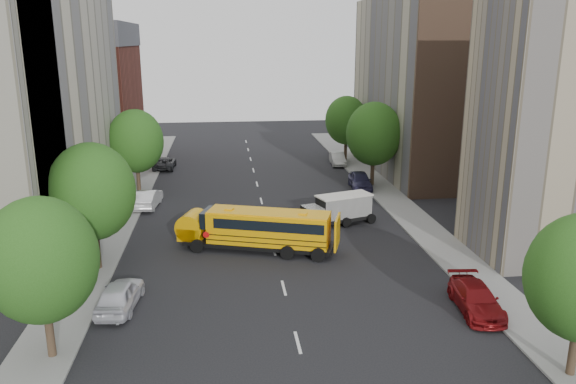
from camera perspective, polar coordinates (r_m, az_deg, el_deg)
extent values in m
plane|color=black|center=(39.75, -1.70, -4.89)|extent=(120.00, 120.00, 0.00)
cube|color=slate|center=(45.11, -17.02, -3.02)|extent=(3.00, 80.00, 0.12)
cube|color=slate|center=(46.70, 11.95, -2.06)|extent=(3.00, 80.00, 0.12)
cube|color=silver|center=(49.24, -2.73, -0.91)|extent=(0.15, 64.00, 0.01)
cube|color=#BEB499|center=(45.82, -25.89, 9.13)|extent=(10.00, 26.00, 20.00)
cube|color=maroon|center=(67.24, -19.60, 8.23)|extent=(10.00, 15.00, 13.00)
cube|color=#9D8D6D|center=(39.30, 26.16, 6.12)|extent=(10.00, 7.00, 17.00)
cube|color=tan|center=(61.17, 13.82, 10.41)|extent=(10.00, 22.00, 18.00)
cube|color=brown|center=(51.04, 18.10, 9.24)|extent=(10.10, 0.30, 18.00)
cylinder|color=gold|center=(72.38, 19.77, 17.40)|extent=(1.00, 1.00, 35.00)
cylinder|color=#38281C|center=(27.40, -23.07, -12.80)|extent=(0.36, 0.36, 2.70)
ellipsoid|color=#1F4A13|center=(26.08, -23.82, -6.35)|extent=(4.80, 4.80, 5.52)
cylinder|color=#38281C|center=(36.23, -18.82, -5.35)|extent=(0.36, 0.36, 2.88)
ellipsoid|color=#1F4A13|center=(35.20, -19.30, 0.03)|extent=(5.12, 5.12, 5.89)
cylinder|color=#38281C|center=(53.22, -14.96, 1.37)|extent=(0.36, 0.36, 2.81)
ellipsoid|color=#1F4A13|center=(52.54, -15.21, 5.01)|extent=(4.99, 4.99, 5.74)
cylinder|color=#38281C|center=(26.88, 27.01, -13.97)|extent=(0.36, 0.36, 2.59)
cylinder|color=#38281C|center=(54.51, 8.57, 2.12)|extent=(0.36, 0.36, 2.95)
ellipsoid|color=#1F4A13|center=(53.82, 8.72, 5.87)|extent=(5.25, 5.25, 6.04)
cylinder|color=#38281C|center=(65.93, 5.86, 4.38)|extent=(0.36, 0.36, 2.74)
ellipsoid|color=#1F4A13|center=(65.39, 5.94, 7.26)|extent=(4.86, 4.86, 5.59)
cube|color=black|center=(37.76, -2.99, -5.22)|extent=(10.18, 5.26, 0.27)
cube|color=#E69D04|center=(37.22, -2.08, -3.62)|extent=(8.31, 4.61, 2.05)
cube|color=#E69D04|center=(38.75, -8.89, -4.01)|extent=(2.16, 2.44, 0.89)
cube|color=black|center=(38.11, -7.63, -2.60)|extent=(1.06, 2.08, 1.07)
cube|color=#E69D04|center=(36.90, -2.10, -2.09)|extent=(8.25, 4.44, 0.12)
cube|color=black|center=(37.04, -1.82, -2.99)|extent=(7.65, 4.44, 0.67)
cube|color=black|center=(37.46, -2.07, -4.65)|extent=(8.32, 4.66, 0.05)
cube|color=black|center=(37.34, -2.08, -4.14)|extent=(8.32, 4.66, 0.05)
cube|color=#E69D04|center=(36.54, 4.13, -4.02)|extent=(0.82, 2.16, 2.05)
cube|color=#E69D04|center=(37.49, -5.67, -1.74)|extent=(0.67, 0.67, 0.09)
cube|color=#E69D04|center=(36.47, 1.03, -2.15)|extent=(0.67, 0.67, 0.09)
cylinder|color=#E69D04|center=(38.61, -8.92, -3.38)|extent=(2.41, 2.53, 1.87)
cylinder|color=red|center=(37.17, -7.74, -4.29)|extent=(0.43, 0.17, 0.45)
cylinder|color=black|center=(37.76, -8.54, -5.45)|extent=(0.93, 0.53, 0.89)
cylinder|color=black|center=(39.72, -7.46, -4.35)|extent=(0.93, 0.53, 0.89)
cylinder|color=black|center=(36.34, -0.41, -6.11)|extent=(0.93, 0.53, 0.89)
cylinder|color=black|center=(38.38, 0.27, -4.93)|extent=(0.93, 0.53, 0.89)
cylinder|color=black|center=(36.04, 2.38, -6.31)|extent=(0.93, 0.53, 0.89)
cylinder|color=black|center=(38.10, 2.91, -5.10)|extent=(0.93, 0.53, 0.89)
cube|color=black|center=(43.17, 5.08, -2.68)|extent=(5.57, 3.33, 0.26)
cube|color=white|center=(43.11, 5.62, -1.43)|extent=(4.37, 2.86, 1.59)
cube|color=white|center=(42.07, 2.81, -2.17)|extent=(1.70, 1.98, 1.06)
cube|color=silver|center=(42.88, 5.65, -0.36)|extent=(4.57, 3.00, 0.11)
cylinder|color=black|center=(41.56, 3.36, -3.46)|extent=(0.77, 0.44, 0.74)
cylinder|color=black|center=(43.04, 2.25, -2.78)|extent=(0.77, 0.44, 0.74)
cylinder|color=black|center=(42.56, 5.88, -3.06)|extent=(0.77, 0.44, 0.74)
cylinder|color=black|center=(44.01, 4.70, -2.42)|extent=(0.77, 0.44, 0.74)
cylinder|color=black|center=(43.55, 8.07, -2.71)|extent=(0.77, 0.44, 0.74)
cylinder|color=black|center=(44.96, 6.86, -2.09)|extent=(0.77, 0.44, 0.74)
imported|color=silver|center=(31.09, -16.72, -9.97)|extent=(2.25, 4.65, 1.53)
imported|color=silver|center=(48.66, -14.03, -0.63)|extent=(2.07, 4.74, 1.51)
imported|color=black|center=(62.84, -12.43, 2.91)|extent=(2.32, 4.78, 1.31)
imported|color=maroon|center=(31.14, 18.56, -10.24)|extent=(2.38, 4.95, 1.39)
imported|color=#343156|center=(53.50, 7.33, 1.18)|extent=(2.30, 4.86, 1.61)
imported|color=#A8A9A4|center=(63.57, 5.06, 3.38)|extent=(1.74, 4.27, 1.38)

